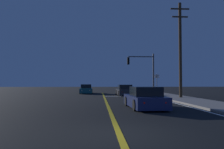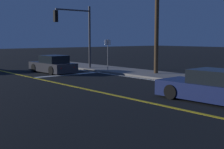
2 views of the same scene
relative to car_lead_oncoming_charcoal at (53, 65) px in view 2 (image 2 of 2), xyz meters
name	(u,v)px [view 2 (image 2 of 2)]	position (x,y,z in m)	size (l,w,h in m)	color
sidewalk_right	(211,81)	(4.53, -10.88, -0.51)	(3.20, 37.38, 0.15)	gray
lane_line_center	(121,97)	(-2.61, -10.88, -0.58)	(0.20, 35.31, 0.01)	gold
lane_line_edge_right	(192,85)	(2.68, -10.88, -0.58)	(0.16, 35.31, 0.01)	white
stop_bar	(68,75)	(0.16, -1.99, -0.58)	(5.54, 0.50, 0.01)	white
car_lead_oncoming_charcoal	(53,65)	(0.00, 0.00, 0.00)	(1.99, 4.40, 1.34)	#2D2D33
car_following_oncoming_navy	(213,88)	(-0.37, -14.12, 0.00)	(2.14, 4.65, 1.34)	navy
traffic_signal_near_right	(77,27)	(2.47, 0.31, 2.93)	(3.45, 0.28, 5.29)	#38383D
utility_pole_right	(157,4)	(4.83, -6.25, 4.40)	(1.89, 0.29, 9.54)	#42301E
street_sign_corner	(108,50)	(3.43, -2.49, 1.14)	(0.56, 0.06, 2.57)	slate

